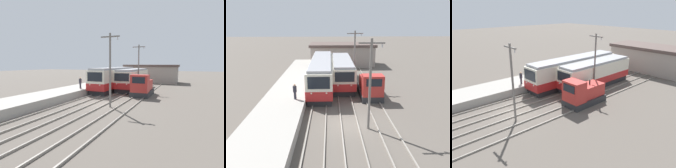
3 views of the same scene
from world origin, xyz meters
The scene contains 12 objects.
ground_plane centered at (0.00, 0.00, 0.00)m, with size 200.00×200.00×0.00m, color #564F47.
platform_left centered at (-6.25, 0.00, 0.47)m, with size 4.50×54.00×0.94m, color gray.
track_left centered at (-2.60, 0.00, 0.07)m, with size 1.54×60.00×0.14m.
track_center centered at (0.20, 0.00, 0.07)m, with size 1.54×60.00×0.14m.
track_right centered at (3.20, 0.00, 0.07)m, with size 1.54×60.00×0.14m.
commuter_train_left centered at (-2.60, 11.30, 1.76)m, with size 2.84×14.94×3.81m.
commuter_train_center centered at (0.20, 12.71, 1.66)m, with size 2.84×11.87×3.56m.
shunting_locomotive centered at (3.20, 7.06, 1.21)m, with size 2.40×4.93×3.00m.
catenary_mast_near centered at (1.71, -0.69, 4.05)m, with size 2.00×0.20×7.45m.
catenary_mast_mid centered at (1.71, 10.64, 4.05)m, with size 2.00×0.20×7.45m.
person_on_platform centered at (-5.04, 4.10, 1.81)m, with size 0.38×0.38×1.62m.
station_building centered at (0.97, 26.00, 2.15)m, with size 12.60×6.30×4.25m.
Camera 1 is at (8.79, -16.84, 4.41)m, focal length 28.00 mm.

